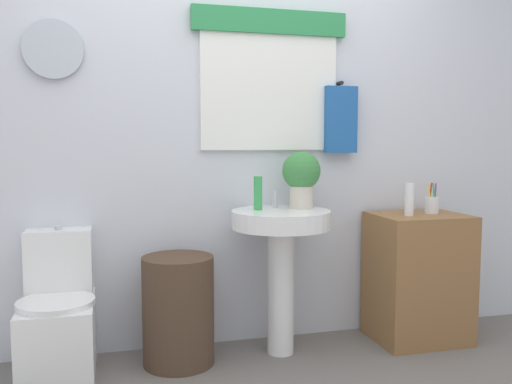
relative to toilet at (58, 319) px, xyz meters
name	(u,v)px	position (x,y,z in m)	size (l,w,h in m)	color
back_wall	(229,124)	(0.96, 0.26, 1.02)	(4.40, 0.18, 2.60)	silver
toilet	(58,319)	(0.00, 0.00, 0.00)	(0.38, 0.51, 0.75)	white
laundry_hamper	(178,310)	(0.62, -0.04, 0.01)	(0.39, 0.39, 0.59)	#4C3828
pedestal_sink	(281,244)	(1.19, -0.04, 0.34)	(0.55, 0.55, 0.82)	white
faucet	(275,199)	(1.19, 0.08, 0.59)	(0.03, 0.03, 0.10)	silver
wooden_cabinet	(418,277)	(2.07, -0.04, 0.10)	(0.54, 0.44, 0.77)	olive
soap_bottle	(258,193)	(1.07, 0.01, 0.63)	(0.05, 0.05, 0.19)	green
potted_plant	(301,175)	(1.33, 0.02, 0.73)	(0.22, 0.22, 0.33)	beige
lotion_bottle	(409,199)	(1.97, -0.08, 0.58)	(0.05, 0.05, 0.19)	white
toothbrush_cup	(432,204)	(2.16, -0.02, 0.54)	(0.08, 0.08, 0.19)	silver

